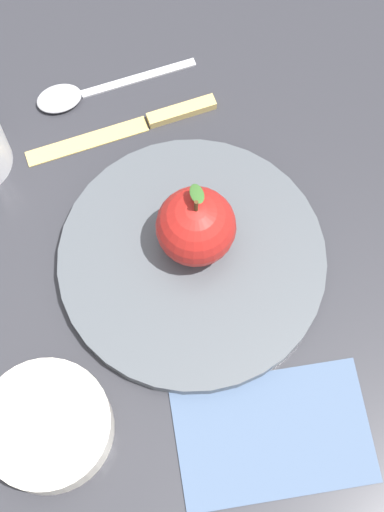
% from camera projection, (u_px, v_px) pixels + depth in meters
% --- Properties ---
extents(ground_plane, '(2.40, 2.40, 0.00)m').
position_uv_depth(ground_plane, '(170.00, 256.00, 0.76)').
color(ground_plane, '#2D2D33').
extents(dinner_plate, '(0.26, 0.26, 0.02)m').
position_uv_depth(dinner_plate, '(192.00, 260.00, 0.75)').
color(dinner_plate, '#4C5156').
rests_on(dinner_plate, ground_plane).
extents(apple, '(0.07, 0.07, 0.09)m').
position_uv_depth(apple, '(196.00, 227.00, 0.71)').
color(apple, '#B21E19').
rests_on(apple, dinner_plate).
extents(side_bowl, '(0.11, 0.11, 0.04)m').
position_uv_depth(side_bowl, '(47.00, 425.00, 0.68)').
color(side_bowl, silver).
rests_on(side_bowl, ground_plane).
extents(knife, '(0.09, 0.19, 0.01)m').
position_uv_depth(knife, '(138.00, 124.00, 0.81)').
color(knife, '#D8B766').
rests_on(knife, ground_plane).
extents(spoon, '(0.09, 0.17, 0.01)m').
position_uv_depth(spoon, '(77.00, 94.00, 0.82)').
color(spoon, silver).
rests_on(spoon, ground_plane).
extents(linen_napkin, '(0.15, 0.19, 0.00)m').
position_uv_depth(linen_napkin, '(273.00, 434.00, 0.69)').
color(linen_napkin, slate).
rests_on(linen_napkin, ground_plane).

